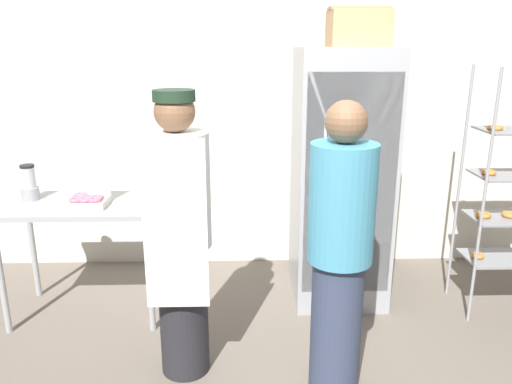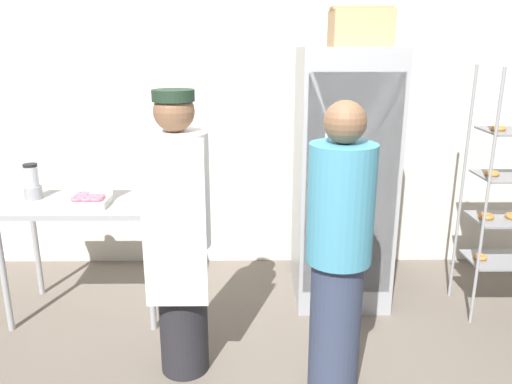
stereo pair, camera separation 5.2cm
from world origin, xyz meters
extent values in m
cube|color=silver|center=(0.00, 2.19, 1.37)|extent=(6.40, 0.12, 2.75)
cube|color=#9EA0A5|center=(0.63, 1.48, 0.97)|extent=(0.70, 0.73, 1.95)
cube|color=gray|center=(0.63, 1.12, 0.99)|extent=(0.64, 0.02, 1.60)
cylinder|color=silver|center=(0.44, 1.10, 1.02)|extent=(0.02, 0.02, 0.96)
cylinder|color=#93969B|center=(1.54, 1.01, 0.91)|extent=(0.02, 0.02, 1.83)
cylinder|color=#93969B|center=(1.54, 1.42, 0.91)|extent=(0.02, 0.02, 1.83)
cube|color=gray|center=(1.85, 1.21, 0.41)|extent=(0.58, 0.37, 0.01)
torus|color=orange|center=(1.65, 1.21, 0.43)|extent=(0.10, 0.10, 0.03)
cube|color=gray|center=(1.85, 1.21, 0.73)|extent=(0.58, 0.37, 0.01)
torus|color=orange|center=(1.65, 1.21, 0.76)|extent=(0.11, 0.11, 0.03)
torus|color=orange|center=(1.85, 1.21, 0.76)|extent=(0.11, 0.11, 0.03)
torus|color=orange|center=(1.65, 1.21, 1.08)|extent=(0.10, 0.10, 0.03)
torus|color=orange|center=(1.65, 1.21, 1.40)|extent=(0.11, 0.11, 0.03)
cube|color=#9EA0A5|center=(-1.28, 1.22, 0.86)|extent=(1.10, 0.62, 0.04)
cylinder|color=#9EA0A5|center=(-1.79, 0.95, 0.42)|extent=(0.04, 0.04, 0.84)
cylinder|color=#9EA0A5|center=(-0.77, 0.95, 0.42)|extent=(0.04, 0.04, 0.84)
cylinder|color=#9EA0A5|center=(-1.79, 1.49, 0.42)|extent=(0.04, 0.04, 0.84)
cylinder|color=#9EA0A5|center=(-0.77, 1.49, 0.42)|extent=(0.04, 0.04, 0.84)
cube|color=silver|center=(-1.21, 1.14, 0.90)|extent=(0.26, 0.24, 0.05)
cube|color=silver|center=(-1.21, 1.26, 1.04)|extent=(0.26, 0.01, 0.24)
torus|color=#C66B84|center=(-1.28, 1.08, 0.94)|extent=(0.09, 0.09, 0.03)
torus|color=#C66B84|center=(-1.21, 1.08, 0.94)|extent=(0.09, 0.09, 0.03)
torus|color=#C66B84|center=(-1.14, 1.08, 0.94)|extent=(0.09, 0.09, 0.03)
torus|color=#C66B84|center=(-1.28, 1.14, 0.94)|extent=(0.09, 0.09, 0.03)
torus|color=#C66B84|center=(-1.21, 1.14, 0.94)|extent=(0.09, 0.09, 0.03)
torus|color=#C66B84|center=(-1.14, 1.14, 0.94)|extent=(0.09, 0.09, 0.03)
torus|color=#C66B84|center=(-1.28, 1.20, 0.94)|extent=(0.09, 0.09, 0.03)
cylinder|color=#99999E|center=(-1.67, 1.30, 0.92)|extent=(0.13, 0.13, 0.09)
cylinder|color=#B2BCC1|center=(-1.67, 1.30, 1.04)|extent=(0.10, 0.10, 0.15)
cylinder|color=black|center=(-1.67, 1.30, 1.13)|extent=(0.10, 0.10, 0.02)
cube|color=tan|center=(0.70, 1.48, 2.07)|extent=(0.41, 0.34, 0.25)
cube|color=#A58057|center=(0.70, 1.48, 2.21)|extent=(0.42, 0.18, 0.02)
cylinder|color=#232328|center=(-0.49, 0.50, 0.42)|extent=(0.30, 0.30, 0.84)
cylinder|color=silver|center=(-0.49, 0.50, 1.17)|extent=(0.37, 0.37, 0.66)
sphere|color=brown|center=(-0.49, 0.50, 1.62)|extent=(0.23, 0.23, 0.23)
cube|color=white|center=(-0.49, 0.30, 1.02)|extent=(0.35, 0.02, 0.96)
cylinder|color=#1E3323|center=(-0.49, 0.50, 1.70)|extent=(0.23, 0.23, 0.06)
cylinder|color=#333D56|center=(0.41, 0.30, 0.41)|extent=(0.29, 0.29, 0.82)
cylinder|color=teal|center=(0.41, 0.30, 1.15)|extent=(0.36, 0.36, 0.65)
sphere|color=brown|center=(0.41, 0.30, 1.59)|extent=(0.22, 0.22, 0.22)
camera|label=1|loc=(-0.12, -2.22, 1.96)|focal=35.00mm
camera|label=2|loc=(-0.07, -2.22, 1.96)|focal=35.00mm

